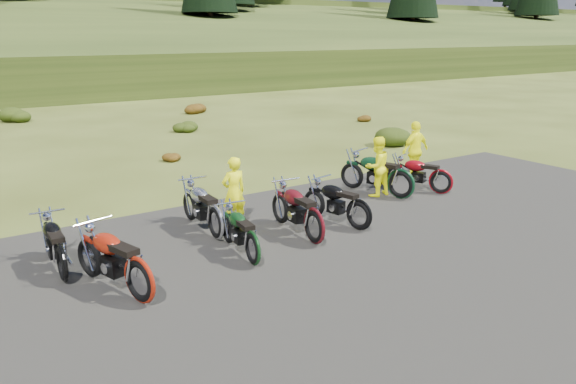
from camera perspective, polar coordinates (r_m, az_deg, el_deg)
ground at (r=12.62m, az=6.03°, el=-4.38°), size 300.00×300.00×0.00m
gravel_pad at (r=11.28m, az=12.57°, el=-7.24°), size 20.00×12.00×0.04m
hill_slope at (r=59.69m, az=-26.83°, el=10.09°), size 300.00×45.97×9.37m
shrub_3 at (r=31.49m, az=-25.85°, el=7.25°), size 1.56×1.56×0.92m
shrub_4 at (r=20.06m, az=-11.92°, el=3.70°), size 0.77×0.77×0.45m
shrub_5 at (r=25.95m, az=-10.46°, el=6.69°), size 1.03×1.03×0.61m
shrub_6 at (r=31.90m, az=-9.53°, el=8.57°), size 1.30×1.30×0.77m
shrub_7 at (r=23.02m, az=10.72°, el=5.91°), size 1.56×1.56×0.92m
shrub_8 at (r=28.85m, az=7.47°, el=7.57°), size 0.77×0.77×0.45m
motorcycle_0 at (r=11.04m, az=-21.75°, el=-8.55°), size 0.75×2.03×1.05m
motorcycle_1 at (r=9.84m, az=-14.66°, el=-10.96°), size 1.35×2.41×1.20m
motorcycle_2 at (r=10.99m, az=-3.58°, el=-7.49°), size 0.85×1.97×1.00m
motorcycle_3 at (r=12.36m, az=-7.29°, el=-4.87°), size 0.80×2.20×1.14m
motorcycle_4 at (r=12.02m, az=2.66°, el=-5.36°), size 0.90×2.27×1.16m
motorcycle_5 at (r=12.91m, az=7.17°, el=-3.96°), size 1.06×2.14×1.07m
motorcycle_6 at (r=16.19m, az=15.17°, el=-0.27°), size 1.36×2.06×1.03m
motorcycle_7 at (r=15.46m, az=11.31°, el=-0.77°), size 1.42×2.45×1.22m
person_middle at (r=12.84m, az=-5.53°, el=-0.15°), size 0.61×0.41×1.65m
person_right_a at (r=15.44m, az=9.00°, el=2.47°), size 0.84×0.67×1.64m
person_right_b at (r=17.48m, az=12.78°, el=4.06°), size 1.05×0.47×1.77m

